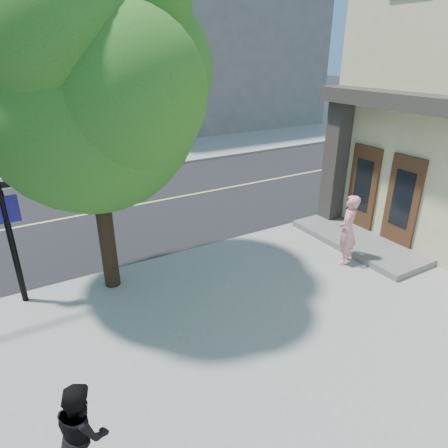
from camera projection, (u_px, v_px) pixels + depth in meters
ground at (7, 301)px, 9.29m from camera, size 140.00×140.00×0.00m
sidewalk_ne at (172, 121)px, 32.48m from camera, size 29.00×25.00×0.12m
filler_ne at (170, 25)px, 30.25m from camera, size 18.00×16.00×14.00m
man_on_phone at (347, 230)px, 10.37m from camera, size 0.83×0.75×1.91m
pedestrian at (83, 432)px, 5.09m from camera, size 0.63×0.79×1.57m
street_tree at (92, 76)px, 7.87m from camera, size 5.61×5.10×7.44m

